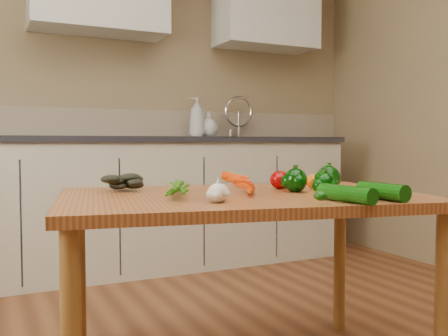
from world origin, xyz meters
TOP-DOWN VIEW (x-y plane):
  - room at (0.00, 0.17)m, footprint 4.04×5.04m
  - counter_run at (0.21, 2.19)m, footprint 2.84×0.64m
  - table at (0.01, 0.47)m, footprint 1.40×1.04m
  - soap_bottle_a at (0.59, 2.28)m, footprint 0.14×0.14m
  - soap_bottle_b at (0.73, 2.35)m, footprint 0.08×0.08m
  - soap_bottle_c at (0.70, 2.32)m, footprint 0.16×0.16m
  - carrot_bunch at (-0.06, 0.48)m, footprint 0.27×0.22m
  - leafy_greens at (-0.33, 0.77)m, footprint 0.18×0.16m
  - garlic_bulb at (-0.17, 0.28)m, footprint 0.07×0.07m
  - pepper_a at (0.23, 0.45)m, footprint 0.09×0.09m
  - pepper_b at (0.38, 0.45)m, footprint 0.09×0.09m
  - pepper_c at (0.25, 0.30)m, footprint 0.08×0.08m
  - tomato_a at (0.24, 0.57)m, footprint 0.08×0.08m
  - tomato_b at (0.30, 0.62)m, footprint 0.07×0.07m
  - tomato_c at (0.35, 0.50)m, footprint 0.07×0.07m
  - zucchini_a at (0.34, 0.11)m, footprint 0.06×0.19m
  - zucchini_b at (0.19, 0.11)m, footprint 0.08×0.22m

SIDE VIEW (x-z plane):
  - counter_run at x=0.21m, z-range -0.11..1.03m
  - table at x=0.01m, z-range 0.26..0.94m
  - zucchini_b at x=0.19m, z-range 0.68..0.73m
  - zucchini_a at x=0.34m, z-range 0.68..0.73m
  - garlic_bulb at x=-0.17m, z-range 0.68..0.74m
  - tomato_c at x=0.35m, z-range 0.68..0.74m
  - tomato_b at x=0.30m, z-range 0.68..0.74m
  - carrot_bunch at x=-0.06m, z-range 0.68..0.74m
  - tomato_a at x=0.24m, z-range 0.68..0.75m
  - pepper_c at x=0.25m, z-range 0.68..0.76m
  - pepper_a at x=0.23m, z-range 0.68..0.76m
  - leafy_greens at x=-0.33m, z-range 0.68..0.77m
  - pepper_b at x=0.38m, z-range 0.68..0.77m
  - soap_bottle_b at x=0.73m, z-range 0.90..1.06m
  - soap_bottle_c at x=0.70m, z-range 0.90..1.09m
  - soap_bottle_a at x=0.59m, z-range 0.90..1.19m
  - room at x=0.00m, z-range -0.07..2.57m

